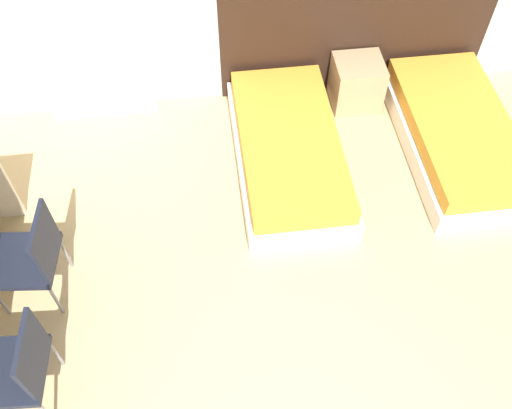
{
  "coord_description": "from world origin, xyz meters",
  "views": [
    {
      "loc": [
        -0.32,
        -0.29,
        3.96
      ],
      "look_at": [
        0.0,
        2.23,
        0.55
      ],
      "focal_mm": 40.0,
      "sensor_mm": 36.0,
      "label": 1
    }
  ],
  "objects_px": {
    "bed_near_window": "(289,150)",
    "chair_near_notebook": "(17,367)",
    "chair_near_laptop": "(31,255)",
    "bed_near_door": "(457,134)",
    "nightstand": "(357,83)"
  },
  "relations": [
    {
      "from": "chair_near_laptop",
      "to": "chair_near_notebook",
      "type": "height_order",
      "value": "same"
    },
    {
      "from": "bed_near_window",
      "to": "nightstand",
      "type": "bearing_deg",
      "value": 42.72
    },
    {
      "from": "bed_near_window",
      "to": "chair_near_notebook",
      "type": "distance_m",
      "value": 2.79
    },
    {
      "from": "bed_near_door",
      "to": "chair_near_notebook",
      "type": "bearing_deg",
      "value": -152.5
    },
    {
      "from": "bed_near_door",
      "to": "chair_near_laptop",
      "type": "distance_m",
      "value": 3.77
    },
    {
      "from": "nightstand",
      "to": "chair_near_laptop",
      "type": "relative_size",
      "value": 0.54
    },
    {
      "from": "bed_near_door",
      "to": "chair_near_notebook",
      "type": "relative_size",
      "value": 2.1
    },
    {
      "from": "nightstand",
      "to": "chair_near_laptop",
      "type": "xyz_separation_m",
      "value": [
        -2.82,
        -1.77,
        0.25
      ]
    },
    {
      "from": "bed_near_window",
      "to": "chair_near_laptop",
      "type": "xyz_separation_m",
      "value": [
        -2.04,
        -1.05,
        0.32
      ]
    },
    {
      "from": "chair_near_laptop",
      "to": "chair_near_notebook",
      "type": "bearing_deg",
      "value": -84.15
    },
    {
      "from": "nightstand",
      "to": "chair_near_laptop",
      "type": "distance_m",
      "value": 3.34
    },
    {
      "from": "bed_near_window",
      "to": "chair_near_notebook",
      "type": "relative_size",
      "value": 2.1
    },
    {
      "from": "chair_near_laptop",
      "to": "chair_near_notebook",
      "type": "xyz_separation_m",
      "value": [
        0.0,
        -0.82,
        0.0
      ]
    },
    {
      "from": "bed_near_door",
      "to": "nightstand",
      "type": "xyz_separation_m",
      "value": [
        -0.78,
        0.72,
        0.07
      ]
    },
    {
      "from": "bed_near_door",
      "to": "chair_near_laptop",
      "type": "xyz_separation_m",
      "value": [
        -3.6,
        -1.05,
        0.32
      ]
    }
  ]
}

